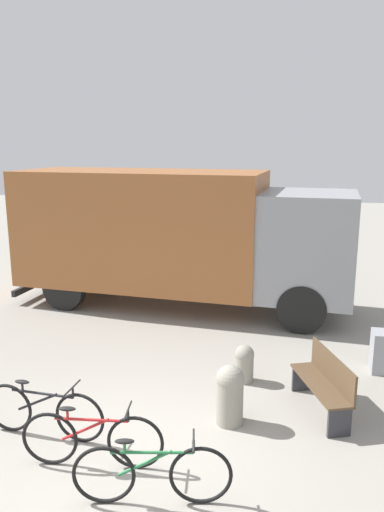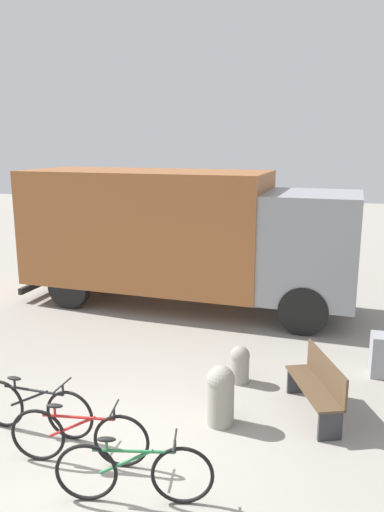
% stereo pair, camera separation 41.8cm
% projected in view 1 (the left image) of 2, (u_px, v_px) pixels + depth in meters
% --- Properties ---
extents(ground_plane, '(60.00, 60.00, 0.00)m').
position_uv_depth(ground_plane, '(122.00, 457.00, 6.50)').
color(ground_plane, gray).
extents(delivery_truck, '(8.33, 3.06, 3.33)m').
position_uv_depth(delivery_truck, '(176.00, 233.00, 12.18)').
color(delivery_truck, '#99592D').
rests_on(delivery_truck, ground).
extents(park_bench, '(0.88, 1.50, 0.91)m').
position_uv_depth(park_bench, '(325.00, 382.00, 7.50)').
color(park_bench, brown).
rests_on(park_bench, ground).
extents(bicycle_near, '(1.81, 0.44, 0.81)m').
position_uv_depth(bicycle_near, '(43.00, 411.00, 6.88)').
color(bicycle_near, black).
rests_on(bicycle_near, ground).
extents(bicycle_middle, '(1.80, 0.44, 0.81)m').
position_uv_depth(bicycle_middle, '(92.00, 439.00, 6.23)').
color(bicycle_middle, black).
rests_on(bicycle_middle, ground).
extents(bicycle_far, '(1.79, 0.49, 0.81)m').
position_uv_depth(bicycle_far, '(152.00, 473.00, 5.58)').
color(bicycle_far, black).
rests_on(bicycle_far, ground).
extents(bollard_near_bench, '(0.41, 0.41, 0.90)m').
position_uv_depth(bollard_near_bench, '(230.00, 392.00, 7.18)').
color(bollard_near_bench, gray).
rests_on(bollard_near_bench, ground).
extents(bollard_far_bench, '(0.33, 0.33, 0.65)m').
position_uv_depth(bollard_far_bench, '(244.00, 362.00, 8.49)').
color(bollard_far_bench, gray).
rests_on(bollard_far_bench, ground).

